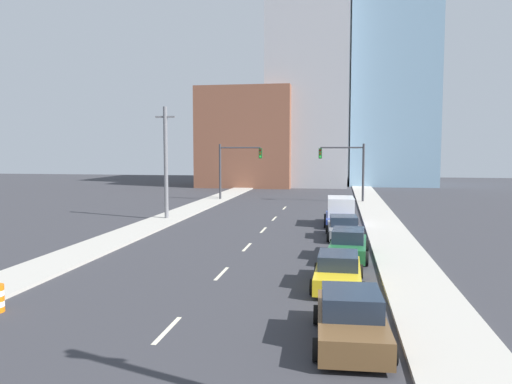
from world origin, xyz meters
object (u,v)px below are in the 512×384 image
Objects in this scene: utility_pole_left_mid at (166,162)px; sedan_green at (348,245)px; sedan_brown at (351,319)px; box_truck_blue at (341,212)px; traffic_signal_right at (350,164)px; sedan_yellow at (338,271)px; traffic_signal_left at (232,164)px; sedan_gray at (343,228)px.

utility_pole_left_mid is 18.99m from sedan_green.
box_truck_blue is (-0.29, 22.83, 0.29)m from sedan_brown.
box_truck_blue is at bearing -2.75° from utility_pole_left_mid.
traffic_signal_right is 1.18× the size of box_truck_blue.
traffic_signal_right is 33.52m from sedan_yellow.
sedan_yellow is 0.87× the size of box_truck_blue.
sedan_yellow is at bearing -91.82° from traffic_signal_right.
sedan_green reaches higher than sedan_brown.
box_truck_blue is (11.77, -16.48, -3.08)m from traffic_signal_left.
traffic_signal_left is 35.47m from sedan_yellow.
box_truck_blue reaches higher than sedan_yellow.
traffic_signal_left is 1.27× the size of sedan_green.
sedan_green is at bearing 87.03° from sedan_brown.
sedan_green is 11.46m from box_truck_blue.
sedan_yellow is at bearing -91.97° from sedan_green.
utility_pole_left_mid is 1.84× the size of sedan_green.
traffic_signal_right is 0.69× the size of utility_pole_left_mid.
sedan_yellow is (-0.40, 5.98, -0.06)m from sedan_brown.
box_truck_blue is (-0.39, 11.45, 0.28)m from sedan_green.
traffic_signal_left is 41.25m from sedan_brown.
utility_pole_left_mid reaches higher than box_truck_blue.
sedan_brown is 17.39m from sedan_gray.
traffic_signal_right reaches higher than sedan_yellow.
sedan_brown is 0.99× the size of sedan_gray.
sedan_green is (14.11, -12.11, -3.90)m from utility_pole_left_mid.
sedan_brown is at bearing -90.86° from box_truck_blue.
sedan_gray is at bearing -23.68° from utility_pole_left_mid.
utility_pole_left_mid is at bearing -132.86° from traffic_signal_right.
traffic_signal_left and traffic_signal_right have the same top height.
sedan_green is 6.02m from sedan_gray.
utility_pole_left_mid is (-14.68, -15.82, 0.54)m from traffic_signal_right.
sedan_yellow is (13.62, -17.51, -3.97)m from utility_pole_left_mid.
sedan_yellow is at bearing -52.12° from utility_pole_left_mid.
sedan_green is (-0.57, -27.93, -3.36)m from traffic_signal_right.
traffic_signal_left is 0.69× the size of utility_pole_left_mid.
traffic_signal_right reaches higher than box_truck_blue.
box_truck_blue is (-0.19, 5.44, 0.34)m from sedan_gray.
utility_pole_left_mid is 1.91× the size of sedan_gray.
sedan_gray is (-0.20, 6.01, -0.06)m from sedan_green.
traffic_signal_left reaches higher than sedan_green.
utility_pole_left_mid reaches higher than sedan_green.
sedan_brown is (-0.66, -39.30, -3.38)m from traffic_signal_right.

